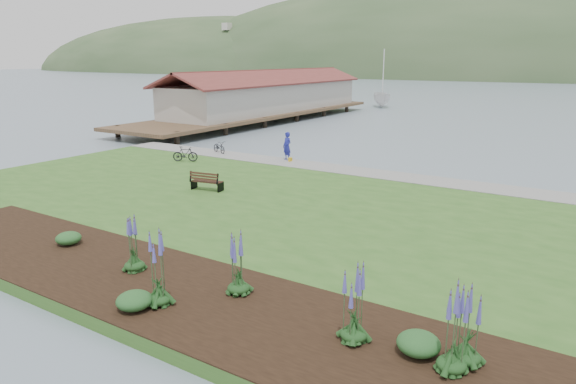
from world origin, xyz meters
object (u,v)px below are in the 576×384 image
(person, at_px, (287,144))
(bicycle_a, at_px, (219,147))
(park_bench, at_px, (206,181))
(sailboat, at_px, (382,107))

(person, xyz_separation_m, bicycle_a, (-5.25, -0.30, -0.63))
(park_bench, relative_size, sailboat, 0.07)
(park_bench, height_order, person, person)
(person, bearing_deg, park_bench, -66.72)
(sailboat, bearing_deg, bicycle_a, -112.68)
(person, xyz_separation_m, sailboat, (-10.69, 40.85, -1.44))
(park_bench, xyz_separation_m, person, (-0.79, 8.46, 0.56))
(park_bench, bearing_deg, sailboat, 93.28)
(park_bench, height_order, bicycle_a, park_bench)
(park_bench, relative_size, bicycle_a, 1.05)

